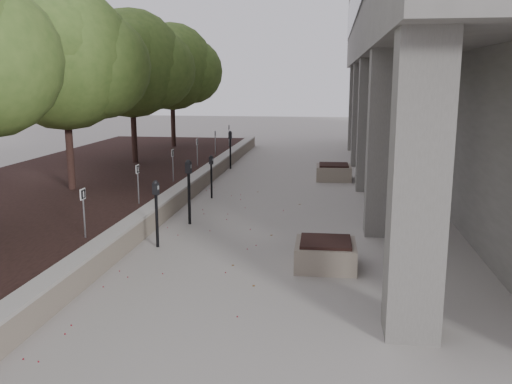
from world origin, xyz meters
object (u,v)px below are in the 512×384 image
Objects in this scene: crabapple_tree_5 at (172,85)px; crabapple_tree_4 at (132,87)px; parking_meter_3 at (189,192)px; parking_meter_5 at (230,150)px; crabapple_tree_3 at (66,89)px; planter_back at (334,172)px; parking_meter_2 at (157,214)px; planter_front at (325,254)px; parking_meter_4 at (211,177)px.

crabapple_tree_4 is at bearing -90.00° from crabapple_tree_5.
parking_meter_3 is (3.79, -11.77, -2.35)m from crabapple_tree_5.
parking_meter_5 is at bearing -47.13° from crabapple_tree_5.
parking_meter_3 is at bearing -72.16° from crabapple_tree_5.
parking_meter_5 is at bearing 63.43° from crabapple_tree_3.
parking_meter_5 is at bearing 154.80° from planter_back.
parking_meter_2 reaches higher than planter_front.
planter_front is at bearing -90.92° from planter_back.
parking_meter_5 is at bearing 24.76° from crabapple_tree_4.
planter_back is at bearing 71.97° from parking_meter_3.
crabapple_tree_5 is 4.66× the size of planter_back.
crabapple_tree_4 is 7.73m from planter_back.
parking_meter_2 is at bearing -67.40° from crabapple_tree_4.
crabapple_tree_5 is 3.73× the size of parking_meter_5.
crabapple_tree_4 is 4.30m from parking_meter_5.
crabapple_tree_4 is 3.73× the size of parking_meter_5.
parking_meter_4 is (0.08, 4.80, -0.07)m from parking_meter_2.
crabapple_tree_4 is 1.00× the size of crabapple_tree_5.
parking_meter_3 reaches higher than parking_meter_2.
parking_meter_4 is 1.08× the size of planter_back.
parking_meter_2 is (3.60, -3.66, -2.42)m from crabapple_tree_3.
parking_meter_2 is at bearing -85.88° from parking_meter_3.
crabapple_tree_4 is 3.51× the size of parking_meter_3.
planter_front is (7.03, -9.43, -2.86)m from crabapple_tree_4.
parking_meter_2 reaches higher than planter_back.
planter_back is at bearing -36.70° from crabapple_tree_5.
planter_back is (7.17, 4.65, -2.85)m from crabapple_tree_3.
crabapple_tree_3 is 3.51× the size of parking_meter_3.
parking_meter_4 is 4.96m from planter_back.
crabapple_tree_3 reaches higher than parking_meter_4.
crabapple_tree_3 is at bearing -147.03° from planter_back.
parking_meter_3 is 2.93m from parking_meter_4.
crabapple_tree_3 is at bearing 148.45° from parking_meter_2.
crabapple_tree_5 is (0.00, 10.00, 0.00)m from crabapple_tree_3.
parking_meter_3 is at bearing 140.64° from planter_front.
parking_meter_3 is at bearing 98.24° from parking_meter_2.
parking_meter_5 is 11.57m from planter_front.
parking_meter_5 is 1.25× the size of planter_back.
crabapple_tree_4 reaches higher than parking_meter_5.
crabapple_tree_4 reaches higher than planter_front.
planter_front is (3.35, -5.58, -0.37)m from parking_meter_4.
parking_meter_2 is 1.11× the size of parking_meter_4.
crabapple_tree_5 is 5.34m from parking_meter_5.
crabapple_tree_3 is at bearing -141.22° from parking_meter_4.
parking_meter_3 is 1.06× the size of parking_meter_5.
planter_back is at bearing -23.03° from parking_meter_5.
parking_meter_3 is (3.79, -6.77, -2.35)m from crabapple_tree_4.
crabapple_tree_3 is at bearing -90.00° from crabapple_tree_5.
planter_back is at bearing 89.08° from planter_front.
crabapple_tree_5 is at bearing 135.04° from parking_meter_5.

